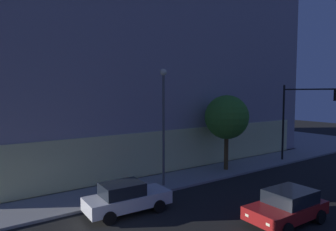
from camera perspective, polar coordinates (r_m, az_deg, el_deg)
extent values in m
cube|color=#4C4C51|center=(34.62, -8.66, -6.08)|extent=(30.90, 23.74, 0.15)
cube|color=#F2EF9D|center=(24.74, 3.31, -6.22)|extent=(27.45, 0.60, 3.28)
cube|color=#A197A1|center=(34.15, -8.84, 8.75)|extent=(30.50, 23.34, 17.63)
cylinder|color=black|center=(29.52, 21.09, -1.25)|extent=(0.18, 0.18, 6.88)
cylinder|color=black|center=(28.20, 25.94, 4.52)|extent=(0.52, 5.27, 0.12)
cube|color=black|center=(27.48, 29.41, 3.37)|extent=(0.34, 0.34, 0.90)
cylinder|color=#575757|center=(19.85, -0.86, -2.86)|extent=(0.16, 0.16, 7.37)
sphere|color=#F9EFC6|center=(19.73, -0.87, 8.26)|extent=(0.44, 0.44, 0.44)
cylinder|color=#533D1E|center=(24.72, 11.01, -6.83)|extent=(0.34, 0.34, 2.83)
sphere|color=#3D8027|center=(24.34, 11.11, -0.30)|extent=(3.51, 3.51, 3.51)
cube|color=silver|center=(16.57, -7.63, -15.69)|extent=(4.56, 1.91, 0.67)
cube|color=black|center=(16.22, -8.76, -13.67)|extent=(2.17, 1.65, 0.65)
cube|color=#F9F4CC|center=(17.99, -1.85, -14.01)|extent=(0.13, 0.20, 0.12)
cube|color=#F9F4CC|center=(17.15, 0.04, -14.94)|extent=(0.13, 0.20, 0.12)
cylinder|color=black|center=(18.01, -4.72, -15.13)|extent=(0.67, 0.26, 0.66)
cylinder|color=black|center=(16.59, -1.70, -16.87)|extent=(0.67, 0.26, 0.66)
cylinder|color=black|center=(16.95, -13.39, -16.52)|extent=(0.67, 0.26, 0.66)
cylinder|color=black|center=(15.42, -11.06, -18.65)|extent=(0.67, 0.26, 0.66)
cube|color=maroon|center=(16.33, 21.53, -16.36)|extent=(4.25, 2.10, 0.62)
cube|color=black|center=(16.37, 22.25, -14.01)|extent=(2.34, 1.84, 0.63)
cube|color=#F9F4CC|center=(14.47, 18.60, -19.05)|extent=(0.13, 0.20, 0.12)
cube|color=#F9F4CC|center=(15.16, 14.92, -17.85)|extent=(0.13, 0.20, 0.12)
cylinder|color=black|center=(14.94, 21.71, -19.65)|extent=(0.68, 0.26, 0.67)
cylinder|color=black|center=(16.04, 15.66, -17.78)|extent=(0.68, 0.26, 0.67)
cylinder|color=black|center=(16.99, 26.97, -16.81)|extent=(0.68, 0.26, 0.67)
cylinder|color=black|center=(17.97, 21.32, -15.45)|extent=(0.68, 0.26, 0.67)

